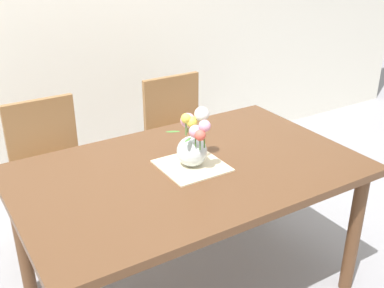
{
  "coord_description": "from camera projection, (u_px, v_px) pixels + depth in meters",
  "views": [
    {
      "loc": [
        -1.04,
        -1.71,
        1.81
      ],
      "look_at": [
        0.02,
        -0.0,
        0.88
      ],
      "focal_mm": 43.86,
      "sensor_mm": 36.0,
      "label": 1
    }
  ],
  "objects": [
    {
      "name": "placemat",
      "position": [
        192.0,
        166.0,
        2.26
      ],
      "size": [
        0.3,
        0.3,
        0.01
      ],
      "primitive_type": "cube",
      "color": "beige",
      "rests_on": "dining_table"
    },
    {
      "name": "chair_left",
      "position": [
        50.0,
        165.0,
        2.8
      ],
      "size": [
        0.42,
        0.42,
        0.9
      ],
      "rotation": [
        0.0,
        0.0,
        3.14
      ],
      "color": "olive",
      "rests_on": "ground_plane"
    },
    {
      "name": "chair_right",
      "position": [
        180.0,
        133.0,
        3.23
      ],
      "size": [
        0.42,
        0.42,
        0.9
      ],
      "rotation": [
        0.0,
        0.0,
        3.14
      ],
      "color": "olive",
      "rests_on": "ground_plane"
    },
    {
      "name": "flower_vase",
      "position": [
        193.0,
        141.0,
        2.22
      ],
      "size": [
        0.22,
        0.26,
        0.27
      ],
      "color": "silver",
      "rests_on": "placemat"
    },
    {
      "name": "dining_table",
      "position": [
        189.0,
        183.0,
        2.29
      ],
      "size": [
        1.65,
        1.03,
        0.76
      ],
      "color": "brown",
      "rests_on": "ground_plane"
    }
  ]
}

